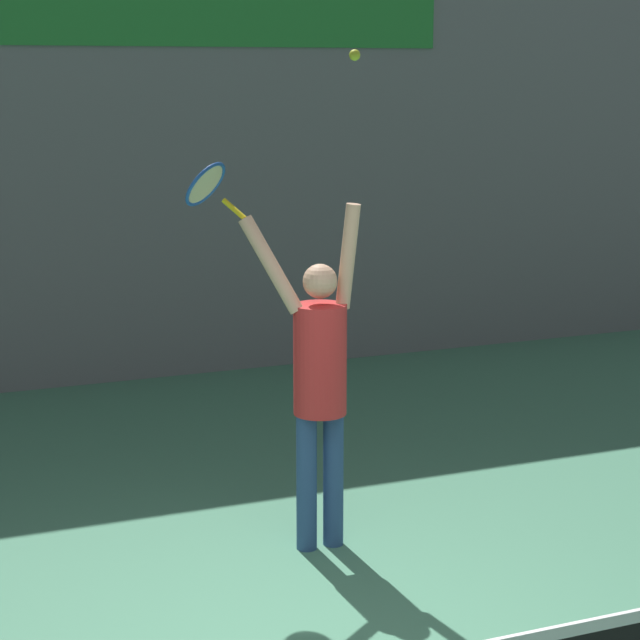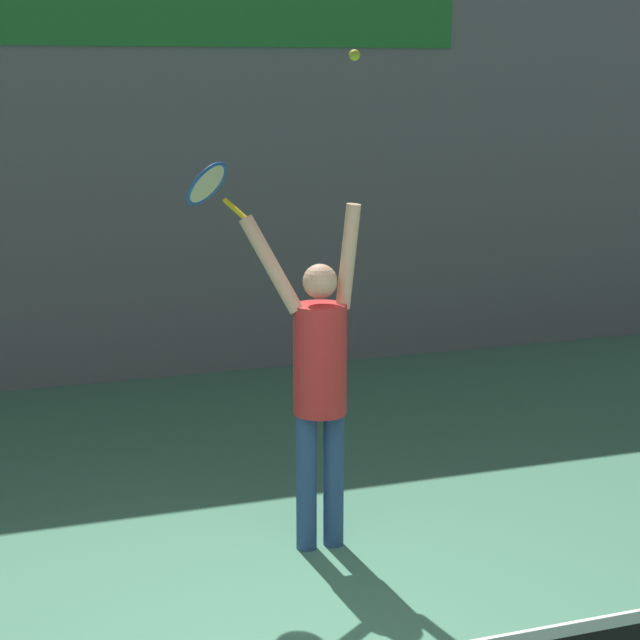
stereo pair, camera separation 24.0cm
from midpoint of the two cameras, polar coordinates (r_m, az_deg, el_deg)
back_wall at (r=11.17m, az=-10.63°, el=9.49°), size 18.00×0.10×5.00m
tennis_player at (r=7.19m, az=0.92°, el=-2.72°), size 0.73×0.44×2.20m
tennis_racket at (r=7.19m, az=-4.55°, el=6.62°), size 0.40×0.42×0.35m
tennis_ball at (r=6.91m, az=2.73°, el=12.90°), size 0.07×0.07×0.07m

